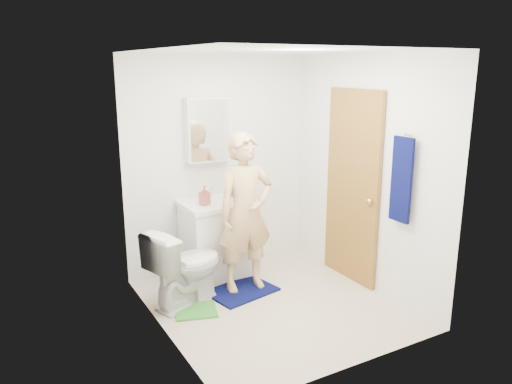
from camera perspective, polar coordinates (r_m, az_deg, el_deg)
floor at (r=5.03m, az=1.96°, el=-12.75°), size 2.20×2.40×0.02m
ceiling at (r=4.49m, az=2.23°, el=15.97°), size 2.20×2.40×0.02m
wall_back at (r=5.66m, az=-4.32°, el=3.26°), size 2.20×0.02×2.40m
wall_front at (r=3.67m, az=11.98°, el=-3.10°), size 2.20×0.02×2.40m
wall_left at (r=4.16m, az=-11.08°, el=-1.00°), size 0.02×2.40×2.40m
wall_right at (r=5.26m, az=12.47°, el=2.13°), size 0.02×2.40×2.40m
vanity_cabinet at (r=5.55m, az=-4.27°, el=-5.54°), size 0.75×0.55×0.80m
countertop at (r=5.42m, az=-4.35°, el=-1.31°), size 0.79×0.59×0.05m
sink_basin at (r=5.42m, az=-4.36°, el=-1.15°), size 0.40×0.40×0.03m
faucet at (r=5.56m, az=-5.16°, el=-0.03°), size 0.03×0.03×0.12m
medicine_cabinet at (r=5.47m, az=-5.51°, el=7.10°), size 0.50×0.12×0.70m
mirror_panel at (r=5.41m, az=-5.25°, el=7.03°), size 0.46×0.01×0.66m
door at (r=5.38m, az=10.95°, el=0.56°), size 0.05×0.80×2.05m
door_knob at (r=5.14m, az=12.86°, el=-1.04°), size 0.07×0.07×0.07m
towel at (r=4.80m, az=16.29°, el=1.34°), size 0.03×0.24×0.80m
towel_hook at (r=4.75m, az=16.98°, el=6.32°), size 0.06×0.02×0.02m
toilet at (r=4.93m, az=-8.00°, el=-8.35°), size 0.87×0.66×0.79m
bath_mat at (r=5.26m, az=-1.67°, el=-11.22°), size 0.76×0.61×0.02m
green_rug at (r=4.91m, az=-6.89°, el=-13.33°), size 0.47×0.43×0.02m
soap_dispenser at (r=5.26m, az=-5.91°, el=-0.37°), size 0.10×0.10×0.21m
toothbrush_cup at (r=5.61m, az=-2.47°, el=0.07°), size 0.17×0.17×0.10m
man at (r=5.04m, az=-1.20°, el=-2.38°), size 0.61×0.42×1.62m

